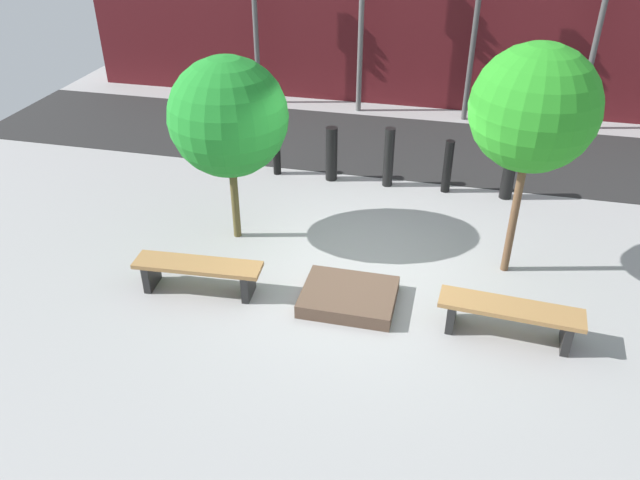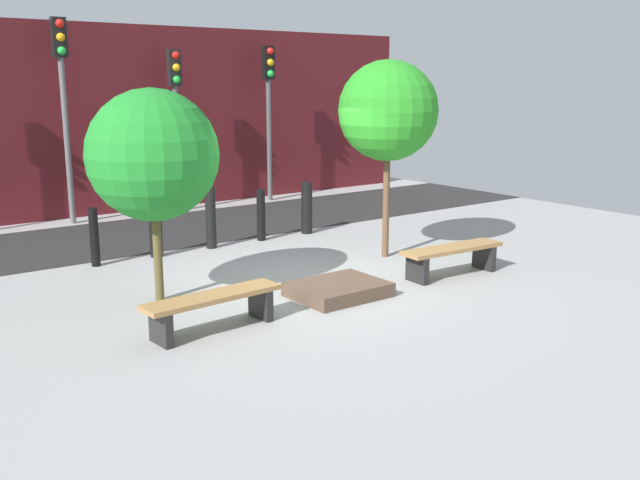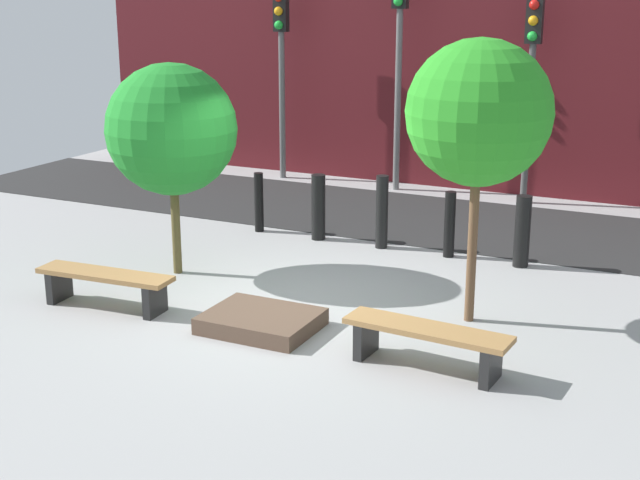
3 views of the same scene
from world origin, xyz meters
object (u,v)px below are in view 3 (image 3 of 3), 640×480
Objects in this scene: bollard_far_left at (259,202)px; tree_behind_right_bench at (479,113)px; bench_left at (105,282)px; bollard_right at (450,224)px; tree_behind_left_bench at (171,130)px; bollard_left at (318,207)px; bollard_far_right at (522,231)px; traffic_light_mid_west at (399,38)px; traffic_light_west at (281,50)px; bench_right at (427,339)px; bollard_center at (382,212)px; traffic_light_mid_east at (532,63)px; planter_bed at (261,321)px.

tree_behind_right_bench is at bearing -29.29° from bollard_far_left.
bollard_right reaches higher than bench_left.
tree_behind_left_bench reaches higher than bollard_far_left.
bollard_left is at bearing 143.12° from tree_behind_right_bench.
tree_behind_left_bench is at bearing -113.37° from bollard_left.
bollard_far_left is 0.94× the size of bollard_far_right.
bollard_left is at bearing -87.24° from traffic_light_mid_west.
traffic_light_mid_west is at bearing 0.02° from traffic_light_west.
bollard_center is at bearing 122.01° from bench_right.
bollard_center reaches higher than bench_right.
bench_right is 4.35m from bollard_center.
bollard_right is at bearing 0.00° from bollard_far_left.
bollard_center is at bearing -108.15° from traffic_light_mid_east.
bollard_center is (-2.05, 3.83, 0.22)m from bench_right.
tree_behind_left_bench is 6.30m from traffic_light_west.
tree_behind_left_bench is at bearing -150.71° from bollard_far_right.
bollard_center reaches higher than planter_bed.
tree_behind_left_bench is 4.97m from bollard_far_right.
bollard_center reaches higher than bollard_far_left.
bench_left is at bearing -159.78° from tree_behind_right_bench.
bollard_center is at bearing -45.47° from traffic_light_west.
tree_behind_right_bench is 3.21× the size of bollard_left.
tree_behind_left_bench is 6.91m from traffic_light_mid_east.
bollard_far_left is 5.38m from traffic_light_mid_east.
tree_behind_right_bench is 3.62m from bollard_center.
traffic_light_west reaches higher than traffic_light_mid_east.
bollard_far_left is at bearing -131.58° from traffic_light_mid_east.
traffic_light_mid_east reaches higher than bollard_center.
bollard_far_right is at bearing 29.29° from tree_behind_left_bench.
bollard_right reaches higher than bollard_far_left.
tree_behind_left_bench reaches higher than bollard_left.
bollard_center is 2.09m from bollard_far_right.
bollard_center reaches higher than bollard_left.
tree_behind_right_bench reaches higher than bench_left.
bollard_far_right reaches higher than bollard_far_left.
bench_left is 1.75× the size of bollard_left.
traffic_light_west is (-5.77, 3.74, 2.03)m from bollard_far_right.
tree_behind_right_bench reaches higher than tree_behind_left_bench.
traffic_light_west is 0.89× the size of traffic_light_mid_west.
traffic_light_mid_west reaches higher than bench_right.
tree_behind_left_bench is 2.80× the size of bollard_left.
bench_right reaches higher than planter_bed.
tree_behind_left_bench is 2.76m from bollard_far_left.
bench_left is 4.93m from bollard_right.
bollard_far_left is at bearing 119.93° from planter_bed.
bollard_right is (-1.00, 2.32, -1.95)m from tree_behind_right_bench.
tree_behind_right_bench is 0.79× the size of traffic_light_mid_west.
bollard_left is at bearing 180.00° from bollard_far_right.
traffic_light_mid_west reaches higher than traffic_light_west.
planter_bed is 3.66m from bollard_center.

